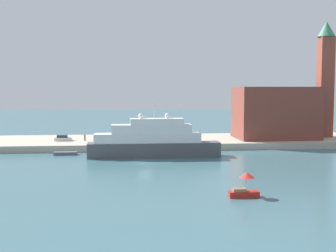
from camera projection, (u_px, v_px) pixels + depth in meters
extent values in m
plane|color=#3D6670|center=(145.00, 164.00, 85.54)|extent=(400.00, 400.00, 0.00)
cube|color=#B7AD99|center=(139.00, 142.00, 112.57)|extent=(110.00, 22.67, 1.49)
cube|color=#4C4C51|center=(154.00, 150.00, 93.44)|extent=(26.85, 3.94, 2.97)
cube|color=white|center=(148.00, 138.00, 93.10)|extent=(21.48, 3.62, 1.89)
cube|color=white|center=(151.00, 129.00, 93.02)|extent=(16.11, 3.31, 1.79)
cube|color=white|center=(157.00, 121.00, 92.99)|extent=(10.74, 2.99, 1.22)
cylinder|color=silver|center=(154.00, 110.00, 92.73)|extent=(0.16, 0.16, 3.60)
sphere|color=white|center=(167.00, 116.00, 93.11)|extent=(1.03, 1.03, 1.03)
sphere|color=white|center=(141.00, 116.00, 92.58)|extent=(1.03, 1.03, 1.03)
cube|color=#B22319|center=(244.00, 194.00, 59.64)|extent=(3.91, 1.39, 0.76)
cube|color=#8C6647|center=(239.00, 190.00, 59.53)|extent=(1.72, 1.11, 0.40)
cylinder|color=#B2B2B2|center=(247.00, 184.00, 59.57)|extent=(0.06, 0.06, 1.81)
cone|color=red|center=(247.00, 175.00, 59.46)|extent=(2.00, 2.00, 0.70)
cube|color=#595966|center=(66.00, 153.00, 96.25)|extent=(4.77, 1.56, 0.66)
cube|color=brown|center=(275.00, 113.00, 113.46)|extent=(19.28, 13.00, 12.75)
cube|color=brown|center=(325.00, 87.00, 116.62)|extent=(3.49, 3.49, 25.30)
cone|color=#387A5B|center=(326.00, 29.00, 115.36)|extent=(4.53, 4.53, 3.80)
cube|color=silver|center=(63.00, 139.00, 108.56)|extent=(4.08, 1.66, 0.74)
cube|color=#262D33|center=(62.00, 136.00, 108.48)|extent=(2.45, 1.50, 0.64)
cylinder|color=#4C4C4C|center=(85.00, 138.00, 108.60)|extent=(0.36, 0.36, 1.43)
sphere|color=tan|center=(85.00, 134.00, 108.53)|extent=(0.24, 0.24, 0.24)
cylinder|color=black|center=(167.00, 142.00, 102.73)|extent=(0.53, 0.53, 0.75)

